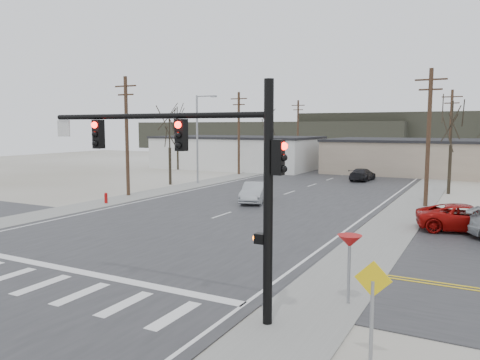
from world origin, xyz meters
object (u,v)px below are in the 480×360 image
object	(u,v)px
traffic_signal_mast	(211,166)
fire_hydrant	(106,198)
car_parked_red	(467,218)
sedan_crossing	(254,192)
car_far_a	(362,174)
car_far_b	(375,162)

from	to	relation	value
traffic_signal_mast	fire_hydrant	world-z (taller)	traffic_signal_mast
traffic_signal_mast	car_parked_red	bearing A→B (deg)	68.02
fire_hydrant	sedan_crossing	distance (m)	11.35
car_far_a	car_far_b	world-z (taller)	car_far_b
car_far_b	car_parked_red	size ratio (longest dim) A/B	0.79
traffic_signal_mast	sedan_crossing	bearing A→B (deg)	112.65
traffic_signal_mast	fire_hydrant	distance (m)	23.39
traffic_signal_mast	fire_hydrant	size ratio (longest dim) A/B	10.29
fire_hydrant	car_far_b	size ratio (longest dim) A/B	0.20
traffic_signal_mast	car_parked_red	world-z (taller)	traffic_signal_mast
fire_hydrant	car_far_a	size ratio (longest dim) A/B	0.19
car_far_b	sedan_crossing	bearing A→B (deg)	-109.75
traffic_signal_mast	car_far_a	size ratio (longest dim) A/B	1.95
car_parked_red	sedan_crossing	bearing A→B (deg)	64.05
traffic_signal_mast	fire_hydrant	bearing A→B (deg)	141.87
fire_hydrant	sedan_crossing	world-z (taller)	sedan_crossing
traffic_signal_mast	car_far_b	xyz separation A→B (m)	(-6.97, 56.84, -3.90)
sedan_crossing	car_far_a	world-z (taller)	sedan_crossing
sedan_crossing	car_parked_red	distance (m)	15.42
car_far_b	fire_hydrant	bearing A→B (deg)	-122.22
traffic_signal_mast	car_far_b	size ratio (longest dim) A/B	2.10
car_far_a	car_parked_red	size ratio (longest dim) A/B	0.85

